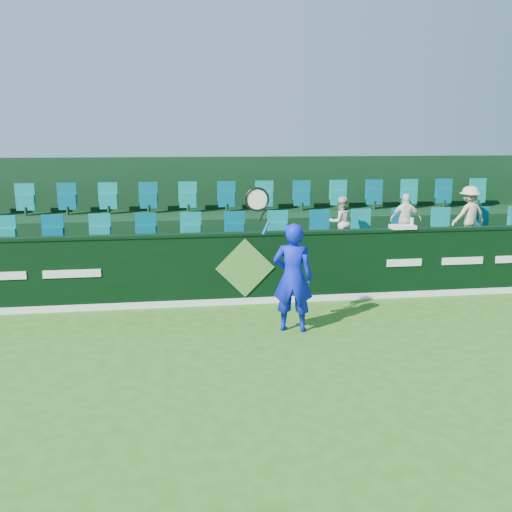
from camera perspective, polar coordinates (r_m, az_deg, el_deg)
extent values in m
plane|color=#2A6718|center=(7.14, 3.01, -13.72)|extent=(60.00, 60.00, 0.00)
cube|color=black|center=(10.67, -1.18, -1.33)|extent=(16.00, 0.20, 1.30)
cube|color=black|center=(10.54, -1.19, 2.24)|extent=(16.00, 0.24, 0.05)
cube|color=white|center=(10.72, -1.09, -4.54)|extent=(16.00, 0.02, 0.12)
cube|color=#4C8731|center=(10.55, -1.10, -1.21)|extent=(1.10, 0.02, 1.10)
cube|color=white|center=(10.89, -24.16, -1.84)|extent=(0.85, 0.01, 0.14)
cube|color=white|center=(10.63, -17.93, -1.69)|extent=(1.00, 0.01, 0.14)
cube|color=white|center=(11.36, 14.61, -0.65)|extent=(0.70, 0.01, 0.14)
cube|color=white|center=(11.88, 19.95, -0.45)|extent=(0.85, 0.01, 0.14)
cube|color=black|center=(11.79, -1.84, -1.32)|extent=(16.00, 2.00, 0.80)
cube|color=black|center=(13.59, -2.77, 1.51)|extent=(16.00, 1.80, 1.30)
cube|color=black|center=(14.48, -3.19, 4.74)|extent=(16.00, 0.20, 2.60)
cube|color=#0B7D7E|center=(12.05, -2.08, 2.36)|extent=(13.50, 0.50, 0.60)
cube|color=#0B7D7E|center=(13.75, -2.93, 5.63)|extent=(13.50, 0.50, 0.60)
imported|color=#0B18C4|center=(9.11, 3.70, -2.17)|extent=(0.73, 0.58, 1.76)
cylinder|color=#143FBF|center=(8.77, 1.01, 2.85)|extent=(0.13, 0.04, 0.22)
cylinder|color=black|center=(8.73, 0.62, 4.13)|extent=(0.11, 0.03, 0.20)
torus|color=black|center=(8.69, 0.10, 5.69)|extent=(0.50, 0.04, 0.50)
cylinder|color=silver|center=(8.69, 0.10, 5.69)|extent=(0.41, 0.01, 0.41)
imported|color=silver|center=(12.08, 8.48, 3.37)|extent=(0.55, 0.45, 1.06)
imported|color=white|center=(12.56, 14.74, 3.54)|extent=(0.70, 0.44, 1.11)
imported|color=beige|center=(13.18, 20.52, 3.86)|extent=(0.89, 0.62, 1.25)
cube|color=silver|center=(11.33, 14.45, 2.84)|extent=(0.46, 0.30, 0.07)
cylinder|color=silver|center=(11.39, 15.33, 3.20)|extent=(0.07, 0.07, 0.21)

